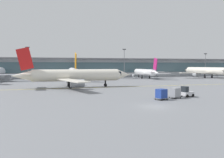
% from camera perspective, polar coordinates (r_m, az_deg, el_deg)
% --- Properties ---
extents(ground_plane, '(400.00, 400.00, 0.00)m').
position_cam_1_polar(ground_plane, '(35.55, 10.48, -6.70)').
color(ground_plane, slate).
extents(taxiway_centreline_stripe, '(109.99, 2.10, 0.01)m').
position_cam_1_polar(taxiway_centreline_stripe, '(63.20, -8.47, -2.20)').
color(taxiway_centreline_stripe, yellow).
rests_on(taxiway_centreline_stripe, ground_plane).
extents(terminal_concourse, '(213.58, 11.00, 9.60)m').
position_cam_1_polar(terminal_concourse, '(118.36, -8.78, 2.83)').
color(terminal_concourse, '#B2B7BC').
rests_on(terminal_concourse, ground_plane).
extents(gate_airplane_2, '(30.21, 32.51, 10.77)m').
position_cam_1_polar(gate_airplane_2, '(98.32, -9.53, 1.71)').
color(gate_airplane_2, silver).
rests_on(gate_airplane_2, ground_plane).
extents(gate_airplane_3, '(25.99, 27.90, 9.26)m').
position_cam_1_polar(gate_airplane_3, '(108.04, 8.07, 1.64)').
color(gate_airplane_3, white).
rests_on(gate_airplane_3, ground_plane).
extents(gate_airplane_4, '(30.91, 33.38, 11.05)m').
position_cam_1_polar(gate_airplane_4, '(121.11, 22.21, 1.87)').
color(gate_airplane_4, silver).
rests_on(gate_airplane_4, ground_plane).
extents(taxiing_regional_jet, '(32.89, 30.66, 10.92)m').
position_cam_1_polar(taxiing_regional_jet, '(64.89, -9.12, 0.83)').
color(taxiing_regional_jet, silver).
rests_on(taxiing_regional_jet, ground_plane).
extents(baggage_tug, '(2.89, 2.21, 2.10)m').
position_cam_1_polar(baggage_tug, '(47.50, 17.90, -3.15)').
color(baggage_tug, silver).
rests_on(baggage_tug, ground_plane).
extents(cargo_dolly_lead, '(2.47, 2.14, 1.94)m').
position_cam_1_polar(cargo_dolly_lead, '(44.97, 15.25, -3.27)').
color(cargo_dolly_lead, '#595B60').
rests_on(cargo_dolly_lead, ground_plane).
extents(cargo_dolly_trailing, '(2.47, 2.14, 1.94)m').
position_cam_1_polar(cargo_dolly_trailing, '(42.40, 12.07, -3.62)').
color(cargo_dolly_trailing, '#595B60').
rests_on(cargo_dolly_trailing, ground_plane).
extents(apron_light_mast_1, '(1.80, 0.36, 14.23)m').
position_cam_1_polar(apron_light_mast_1, '(109.41, -20.06, 4.12)').
color(apron_light_mast_1, gray).
rests_on(apron_light_mast_1, ground_plane).
extents(apron_light_mast_2, '(1.80, 0.36, 14.31)m').
position_cam_1_polar(apron_light_mast_2, '(117.39, 3.03, 4.29)').
color(apron_light_mast_2, gray).
rests_on(apron_light_mast_2, ground_plane).
extents(apron_light_mast_3, '(1.80, 0.36, 12.74)m').
position_cam_1_polar(apron_light_mast_3, '(140.85, 22.01, 3.59)').
color(apron_light_mast_3, gray).
rests_on(apron_light_mast_3, ground_plane).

